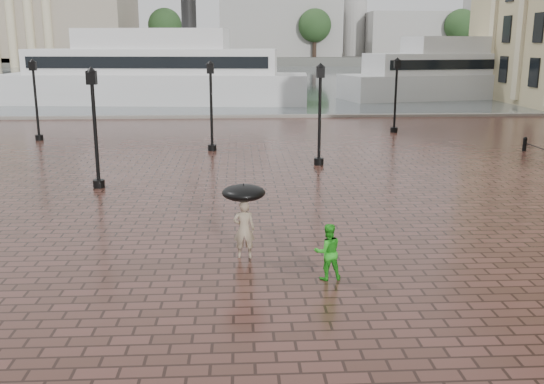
% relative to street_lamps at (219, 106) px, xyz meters
% --- Properties ---
extents(ground, '(300.00, 300.00, 0.00)m').
position_rel_street_lamps_xyz_m(ground, '(1.60, -17.60, -2.33)').
color(ground, '#3C221B').
rests_on(ground, ground).
extents(harbour_water, '(240.00, 240.00, 0.00)m').
position_rel_street_lamps_xyz_m(harbour_water, '(1.60, 74.40, -2.33)').
color(harbour_water, '#424B50').
rests_on(harbour_water, ground).
extents(quay_edge, '(80.00, 0.60, 0.30)m').
position_rel_street_lamps_xyz_m(quay_edge, '(1.60, 14.40, -2.33)').
color(quay_edge, slate).
rests_on(quay_edge, ground).
extents(far_shore, '(300.00, 60.00, 2.00)m').
position_rel_street_lamps_xyz_m(far_shore, '(1.60, 142.40, -1.33)').
color(far_shore, '#4C4C47').
rests_on(far_shore, ground).
extents(museum, '(57.00, 32.50, 26.00)m').
position_rel_street_lamps_xyz_m(museum, '(-53.40, 127.01, 11.58)').
color(museum, gray).
rests_on(museum, ground).
extents(distant_skyline, '(102.50, 22.00, 33.00)m').
position_rel_street_lamps_xyz_m(distant_skyline, '(49.74, 132.40, 7.13)').
color(distant_skyline, '#9C9994').
rests_on(distant_skyline, ground).
extents(far_trees, '(188.00, 8.00, 13.50)m').
position_rel_street_lamps_xyz_m(far_trees, '(1.60, 120.40, 7.09)').
color(far_trees, '#2D2119').
rests_on(far_trees, ground).
extents(street_lamps, '(21.44, 14.44, 4.40)m').
position_rel_street_lamps_xyz_m(street_lamps, '(0.00, 0.00, 0.00)').
color(street_lamps, black).
rests_on(street_lamps, ground).
extents(adult_pedestrian, '(0.58, 0.39, 1.53)m').
position_rel_street_lamps_xyz_m(adult_pedestrian, '(1.09, -15.72, -1.56)').
color(adult_pedestrian, gray).
rests_on(adult_pedestrian, ground).
extents(child_pedestrian, '(0.72, 0.60, 1.35)m').
position_rel_street_lamps_xyz_m(child_pedestrian, '(3.02, -17.27, -1.65)').
color(child_pedestrian, green).
rests_on(child_pedestrian, ground).
extents(ferry_near, '(28.14, 9.17, 9.07)m').
position_rel_street_lamps_xyz_m(ferry_near, '(-6.62, 25.90, 0.40)').
color(ferry_near, silver).
rests_on(ferry_near, ground).
extents(ferry_far, '(25.72, 11.37, 8.20)m').
position_rel_street_lamps_xyz_m(ferry_far, '(23.58, 29.97, 0.14)').
color(ferry_far, silver).
rests_on(ferry_far, ground).
extents(umbrella, '(1.10, 1.10, 1.10)m').
position_rel_street_lamps_xyz_m(umbrella, '(1.09, -15.72, -0.60)').
color(umbrella, black).
rests_on(umbrella, ground).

